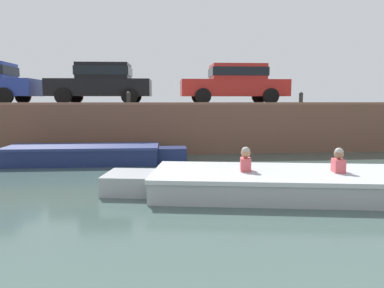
% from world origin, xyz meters
% --- Properties ---
extents(ground_plane, '(400.00, 400.00, 0.00)m').
position_xyz_m(ground_plane, '(0.00, 5.98, 0.00)').
color(ground_plane, '#384C47').
extents(far_quay_wall, '(60.00, 6.00, 1.71)m').
position_xyz_m(far_quay_wall, '(0.00, 14.97, 0.85)').
color(far_quay_wall, brown).
rests_on(far_quay_wall, ground).
extents(far_wall_coping, '(60.00, 0.24, 0.08)m').
position_xyz_m(far_wall_coping, '(0.00, 12.09, 1.75)').
color(far_wall_coping, brown).
rests_on(far_wall_coping, far_quay_wall).
extents(boat_moored_west_navy, '(5.26, 1.54, 0.54)m').
position_xyz_m(boat_moored_west_navy, '(-2.73, 10.42, 0.27)').
color(boat_moored_west_navy, navy).
rests_on(boat_moored_west_navy, ground).
extents(motorboat_passing, '(6.41, 2.90, 0.96)m').
position_xyz_m(motorboat_passing, '(1.53, 6.38, 0.24)').
color(motorboat_passing, '#93999E').
rests_on(motorboat_passing, ground).
extents(car_left_inner_black, '(3.90, 2.05, 1.54)m').
position_xyz_m(car_left_inner_black, '(-2.87, 14.04, 2.55)').
color(car_left_inner_black, black).
rests_on(car_left_inner_black, far_quay_wall).
extents(car_centre_red, '(4.18, 2.03, 1.54)m').
position_xyz_m(car_centre_red, '(2.31, 14.05, 2.55)').
color(car_centre_red, '#B2231E').
rests_on(car_centre_red, far_quay_wall).
extents(mooring_bollard_mid, '(0.15, 0.15, 0.45)m').
position_xyz_m(mooring_bollard_mid, '(-1.74, 12.22, 1.95)').
color(mooring_bollard_mid, '#2D2B28').
rests_on(mooring_bollard_mid, far_quay_wall).
extents(mooring_bollard_east, '(0.15, 0.15, 0.45)m').
position_xyz_m(mooring_bollard_east, '(4.34, 12.22, 1.95)').
color(mooring_bollard_east, '#2D2B28').
rests_on(mooring_bollard_east, far_quay_wall).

